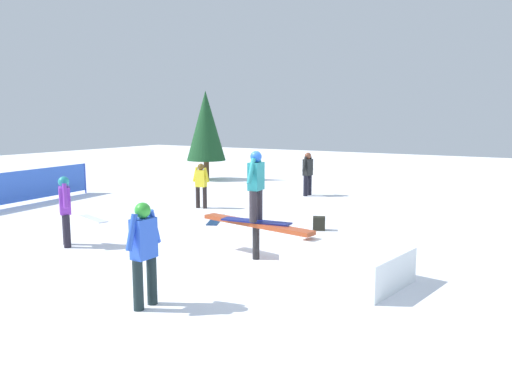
% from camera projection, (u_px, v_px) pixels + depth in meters
% --- Properties ---
extents(ground_plane, '(60.00, 60.00, 0.00)m').
position_uv_depth(ground_plane, '(256.00, 259.00, 9.91)').
color(ground_plane, white).
extents(rail_feature, '(2.65, 0.69, 0.75)m').
position_uv_depth(rail_feature, '(256.00, 228.00, 9.81)').
color(rail_feature, black).
rests_on(rail_feature, ground).
extents(snow_kicker_ramp, '(2.01, 1.77, 0.60)m').
position_uv_depth(snow_kicker_ramp, '(347.00, 264.00, 8.54)').
color(snow_kicker_ramp, white).
rests_on(snow_kicker_ramp, ground).
extents(main_rider_on_rail, '(1.45, 0.73, 1.40)m').
position_uv_depth(main_rider_on_rail, '(256.00, 187.00, 9.69)').
color(main_rider_on_rail, navy).
rests_on(main_rider_on_rail, rail_feature).
extents(bystander_yellow, '(0.58, 0.24, 1.39)m').
position_uv_depth(bystander_yellow, '(201.00, 183.00, 15.34)').
color(bystander_yellow, black).
rests_on(bystander_yellow, ground).
extents(bystander_black, '(0.26, 0.70, 1.55)m').
position_uv_depth(bystander_black, '(308.00, 172.00, 17.79)').
color(bystander_black, black).
rests_on(bystander_black, ground).
extents(bystander_blue, '(0.23, 0.68, 1.58)m').
position_uv_depth(bystander_blue, '(144.00, 249.00, 7.28)').
color(bystander_blue, '#1B2A2C').
rests_on(bystander_blue, ground).
extents(bystander_purple, '(0.62, 0.47, 1.53)m').
position_uv_depth(bystander_purple, '(65.00, 207.00, 10.79)').
color(bystander_purple, '#221E2A').
rests_on(bystander_purple, ground).
extents(loose_snowboard_white, '(1.36, 0.66, 0.02)m').
position_uv_depth(loose_snowboard_white, '(93.00, 219.00, 13.79)').
color(loose_snowboard_white, white).
rests_on(loose_snowboard_white, ground).
extents(loose_snowboard_navy, '(0.87, 1.39, 0.02)m').
position_uv_depth(loose_snowboard_navy, '(216.00, 220.00, 13.64)').
color(loose_snowboard_navy, navy).
rests_on(loose_snowboard_navy, ground).
extents(backpack_on_snow, '(0.36, 0.32, 0.34)m').
position_uv_depth(backpack_on_snow, '(319.00, 223.00, 12.41)').
color(backpack_on_snow, black).
rests_on(backpack_on_snow, ground).
extents(safety_fence, '(0.62, 4.88, 1.10)m').
position_uv_depth(safety_fence, '(31.00, 185.00, 16.30)').
color(safety_fence, blue).
rests_on(safety_fence, ground).
extents(pine_tree_near, '(1.74, 1.74, 3.95)m').
position_uv_depth(pine_tree_near, '(206.00, 126.00, 22.18)').
color(pine_tree_near, '#4C331E').
rests_on(pine_tree_near, ground).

